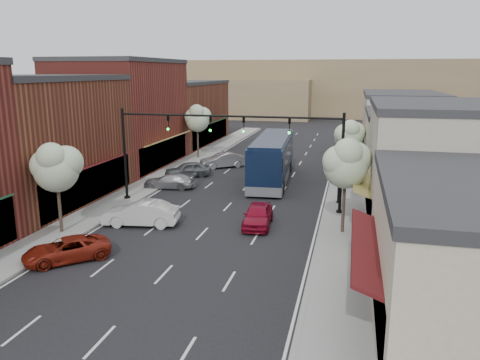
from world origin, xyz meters
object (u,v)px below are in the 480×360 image
Objects in this scene: signal_mast_right at (307,147)px; tree_right_near at (347,162)px; red_hatchback at (258,215)px; tree_left_far at (198,118)px; signal_mast_left at (154,141)px; parked_car_d at (188,169)px; parked_car_b at (141,213)px; parked_car_c at (169,181)px; lamp_post_near at (340,165)px; lamp_post_far at (345,134)px; tree_left_near at (56,166)px; parked_car_a at (67,250)px; coach_bus at (272,158)px; tree_right_far at (350,135)px; parked_car_e at (223,160)px.

signal_mast_right is 4.89m from tree_right_near.
signal_mast_right reaches higher than red_hatchback.
signal_mast_left is at bearing -81.65° from tree_left_far.
tree_left_far is at bearing 127.04° from tree_right_near.
parked_car_b is at bearing -24.47° from parked_car_d.
parked_car_b is (-7.29, -1.63, 0.07)m from red_hatchback.
tree_right_near is 1.37× the size of parked_car_c.
lamp_post_far is (0.00, 17.50, 0.00)m from lamp_post_near.
parked_car_a is at bearing -52.67° from tree_left_near.
parked_car_b is (3.97, -23.29, -3.81)m from tree_left_far.
parked_car_a is 15.75m from parked_car_c.
tree_right_near is 24.11m from lamp_post_far.
tree_left_far reaches higher than lamp_post_near.
coach_bus is 3.13× the size of parked_car_d.
tree_right_near is at bearing 16.56° from parked_car_d.
coach_bus is at bearing -156.08° from tree_right_far.
parked_car_d is (-0.58, 8.67, -3.90)m from signal_mast_left.
signal_mast_left reaches higher than tree_right_far.
parked_car_d is at bearing 178.84° from coach_bus.
tree_left_near is 26.00m from tree_left_far.
lamp_post_far is (13.42, 20.00, -1.62)m from signal_mast_left.
parked_car_e is at bearing 161.25° from parked_car_c.
red_hatchback is 0.97× the size of parked_car_a.
parked_car_c is (-14.00, -15.83, -2.37)m from lamp_post_far.
parked_car_a is 0.95× the size of parked_car_e.
parked_car_d is (-7.94, -0.34, -1.35)m from coach_bus.
signal_mast_left is at bearing 163.81° from tree_right_near.
parked_car_b is at bearing -116.39° from coach_bus.
tree_right_far is (0.00, 16.00, -0.46)m from tree_right_near.
tree_left_far is 1.41× the size of parked_car_c.
signal_mast_left is (-11.24, 0.00, 0.00)m from signal_mast_right.
signal_mast_left reaches higher than parked_car_b.
signal_mast_left is 1.78× the size of parked_car_e.
parked_car_b is 1.05× the size of parked_car_e.
tree_left_near is at bearing -16.40° from parked_car_c.
parked_car_c is 9.71m from parked_car_e.
lamp_post_far is 1.05× the size of parked_car_d.
tree_left_near is at bearing -163.31° from red_hatchback.
signal_mast_left is 8.48m from tree_left_near.
red_hatchback reaches higher than parked_car_d.
signal_mast_left is at bearing -174.74° from parked_car_b.
red_hatchback is 0.88× the size of parked_car_b.
coach_bus reaches higher than parked_car_a.
tree_left_near is at bearing -166.45° from tree_right_near.
tree_left_near is 12.56m from red_hatchback.
parked_car_e is (-12.00, -6.33, -2.25)m from lamp_post_far.
signal_mast_left is 1.85× the size of lamp_post_near.
signal_mast_right and signal_mast_left have the same top height.
signal_mast_left reaches higher than lamp_post_far.
lamp_post_near is 0.96× the size of parked_car_e.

